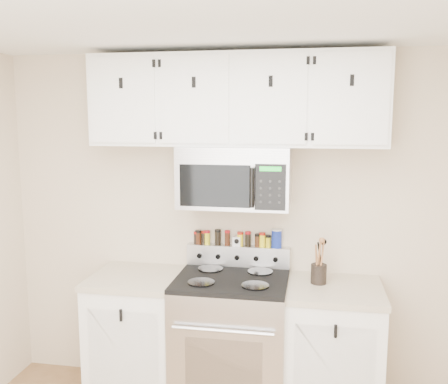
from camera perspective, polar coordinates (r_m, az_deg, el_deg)
name	(u,v)px	position (r m, az deg, el deg)	size (l,w,h in m)	color
back_wall	(239,225)	(3.68, 1.71, -3.77)	(3.50, 0.01, 2.50)	#C6B394
range	(232,341)	(3.64, 0.87, -16.68)	(0.76, 0.65, 1.10)	#B7B7BA
base_cabinet_left	(139,336)	(3.83, -9.73, -15.88)	(0.64, 0.62, 0.92)	white
base_cabinet_right	(332,351)	(3.63, 12.26, -17.37)	(0.64, 0.62, 0.92)	white
microwave	(235,177)	(3.43, 1.27, 1.75)	(0.76, 0.44, 0.42)	#9E9EA3
upper_cabinets	(236,100)	(3.44, 1.36, 10.45)	(2.00, 0.35, 0.62)	white
utensil_crock	(319,272)	(3.48, 10.77, -9.00)	(0.11, 0.11, 0.31)	black
kitchen_timer	(237,241)	(3.68, 1.51, -5.63)	(0.06, 0.05, 0.07)	white
salt_canister	(277,238)	(3.64, 6.03, -5.28)	(0.07, 0.07, 0.14)	navy
spice_jar_0	(196,238)	(3.73, -3.18, -5.23)	(0.04, 0.04, 0.09)	black
spice_jar_1	(198,237)	(3.73, -2.96, -5.16)	(0.05, 0.05, 0.10)	#3D1D0E
spice_jar_2	(204,237)	(3.72, -2.30, -5.22)	(0.04, 0.04, 0.10)	black
spice_jar_3	(207,237)	(3.71, -1.94, -5.21)	(0.04, 0.04, 0.10)	yellow
spice_jar_4	(218,237)	(3.70, -0.71, -5.18)	(0.05, 0.05, 0.11)	black
spice_jar_5	(227,238)	(3.69, 0.38, -5.26)	(0.04, 0.04, 0.11)	#3C1C0E
spice_jar_6	(240,239)	(3.67, 1.86, -5.37)	(0.04, 0.04, 0.10)	yellow
spice_jar_7	(248,239)	(3.66, 2.75, -5.37)	(0.04, 0.04, 0.11)	black
spice_jar_8	(258,240)	(3.66, 3.85, -5.52)	(0.04, 0.04, 0.10)	#3F210F
spice_jar_9	(262,240)	(3.65, 4.39, -5.46)	(0.05, 0.05, 0.11)	yellow
spice_jar_10	(268,241)	(3.65, 5.07, -5.61)	(0.04, 0.04, 0.09)	gold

